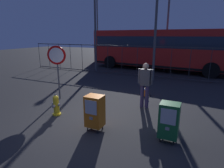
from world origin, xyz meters
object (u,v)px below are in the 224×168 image
newspaper_box_primary (95,111)px  street_light_far_left (95,7)px  pedestrian (145,83)px  street_light_far_right (169,5)px  fire_hydrant (56,105)px  bus_near (160,48)px  bus_far (149,45)px  street_light_near_left (97,21)px  traffic_cone (146,91)px  stop_sign (57,61)px  newspaper_box_secondary (169,120)px  street_light_near_right (157,12)px

newspaper_box_primary → street_light_far_left: size_ratio=0.13×
pedestrian → street_light_far_right: street_light_far_right is taller
fire_hydrant → newspaper_box_primary: newspaper_box_primary is taller
bus_near → bus_far: 4.20m
fire_hydrant → street_light_near_left: (-6.10, 13.87, 3.73)m
street_light_near_left → traffic_cone: bearing=-51.9°
stop_sign → street_light_far_right: (2.86, 8.87, 3.12)m
bus_far → street_light_far_right: bearing=-55.6°
pedestrian → street_light_near_left: street_light_near_left is taller
traffic_cone → street_light_far_right: (-0.39, 7.01, 4.46)m
newspaper_box_secondary → bus_far: 14.57m
stop_sign → street_light_near_right: (2.84, 5.02, 2.29)m
street_light_near_left → street_light_far_left: 7.22m
bus_far → street_light_far_left: (-2.31, -6.36, 2.80)m
street_light_near_left → street_light_far_right: size_ratio=0.85×
stop_sign → traffic_cone: stop_sign is taller
newspaper_box_secondary → street_light_near_left: size_ratio=0.14×
bus_near → street_light_far_right: 3.04m
pedestrian → bus_near: (-1.09, 8.14, 0.76)m
newspaper_box_primary → traffic_cone: 3.64m
newspaper_box_secondary → street_light_near_left: bearing=125.1°
bus_far → street_light_near_right: size_ratio=1.59×
pedestrian → street_light_near_right: 5.38m
bus_far → newspaper_box_secondary: bearing=-71.0°
pedestrian → bus_far: size_ratio=0.16×
street_light_near_left → newspaper_box_primary: bearing=-61.2°
traffic_cone → street_light_far_right: size_ratio=0.06×
bus_near → street_light_near_left: size_ratio=1.52×
bus_far → street_light_far_left: size_ratio=1.35×
fire_hydrant → newspaper_box_secondary: (3.69, -0.07, 0.22)m
street_light_near_left → newspaper_box_secondary: bearing=-54.9°
fire_hydrant → street_light_near_right: size_ratio=0.11×
traffic_cone → bus_far: bus_far is taller
bus_far → street_light_far_right: (2.24, -3.61, 3.01)m
newspaper_box_secondary → traffic_cone: newspaper_box_secondary is taller
street_light_far_left → street_light_far_right: street_light_far_right is taller
bus_near → street_light_far_left: street_light_far_left is taller
bus_near → street_light_near_right: bearing=-78.7°
pedestrian → street_light_near_right: size_ratio=0.25×
pedestrian → street_light_near_right: (-0.71, 4.45, 2.94)m
newspaper_box_secondary → bus_near: 10.47m
stop_sign → street_light_near_right: 6.20m
newspaper_box_primary → traffic_cone: bearing=81.7°
pedestrian → bus_near: bearing=97.6°
traffic_cone → newspaper_box_secondary: bearing=-66.1°
bus_near → street_light_far_left: bearing=-142.6°
stop_sign → bus_far: (0.62, 12.48, 0.11)m
pedestrian → bus_near: bus_near is taller
stop_sign → street_light_far_right: 9.83m
newspaper_box_primary → bus_far: 14.41m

